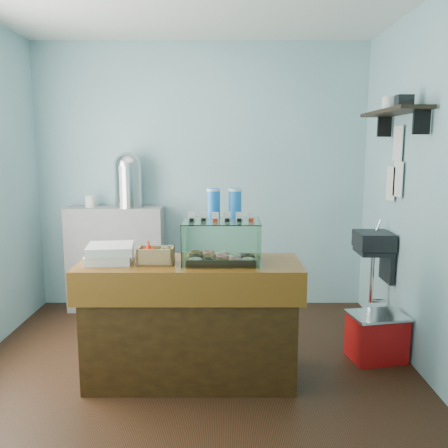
{
  "coord_description": "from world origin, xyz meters",
  "views": [
    {
      "loc": [
        0.25,
        -3.59,
        1.72
      ],
      "look_at": [
        0.25,
        -0.15,
        1.16
      ],
      "focal_mm": 38.0,
      "sensor_mm": 36.0,
      "label": 1
    }
  ],
  "objects_px": {
    "counter": "(191,320)",
    "display_case": "(221,238)",
    "coffee_urn": "(128,178)",
    "red_cooler": "(377,337)"
  },
  "relations": [
    {
      "from": "display_case",
      "to": "red_cooler",
      "type": "bearing_deg",
      "value": 13.88
    },
    {
      "from": "counter",
      "to": "red_cooler",
      "type": "bearing_deg",
      "value": 12.59
    },
    {
      "from": "coffee_urn",
      "to": "red_cooler",
      "type": "bearing_deg",
      "value": -29.01
    },
    {
      "from": "display_case",
      "to": "coffee_urn",
      "type": "xyz_separation_m",
      "value": [
        -0.97,
        1.54,
        0.33
      ]
    },
    {
      "from": "counter",
      "to": "red_cooler",
      "type": "xyz_separation_m",
      "value": [
        1.49,
        0.33,
        -0.27
      ]
    },
    {
      "from": "counter",
      "to": "coffee_urn",
      "type": "bearing_deg",
      "value": 115.29
    },
    {
      "from": "counter",
      "to": "display_case",
      "type": "distance_m",
      "value": 0.65
    },
    {
      "from": "display_case",
      "to": "counter",
      "type": "bearing_deg",
      "value": -170.31
    },
    {
      "from": "display_case",
      "to": "coffee_urn",
      "type": "distance_m",
      "value": 1.85
    },
    {
      "from": "counter",
      "to": "display_case",
      "type": "xyz_separation_m",
      "value": [
        0.23,
        0.04,
        0.61
      ]
    }
  ]
}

